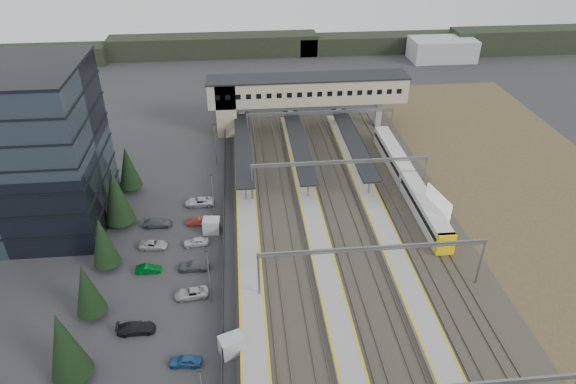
{
  "coord_description": "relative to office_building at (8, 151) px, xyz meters",
  "views": [
    {
      "loc": [
        -3.16,
        -55.77,
        45.13
      ],
      "look_at": [
        3.4,
        10.54,
        4.0
      ],
      "focal_mm": 32.0,
      "sensor_mm": 36.0,
      "label": 1
    }
  ],
  "objects": [
    {
      "name": "train",
      "position": [
        60.0,
        3.58,
        -10.33
      ],
      "size": [
        2.6,
        36.09,
        3.27
      ],
      "color": "silver",
      "rests_on": "ground"
    },
    {
      "name": "footbridge",
      "position": [
        43.7,
        30.0,
        -4.26
      ],
      "size": [
        40.4,
        6.4,
        11.2
      ],
      "color": "tan",
      "rests_on": "ground"
    },
    {
      "name": "car_park",
      "position": [
        23.18,
        -18.59,
        -11.58
      ],
      "size": [
        10.55,
        44.64,
        1.29
      ],
      "color": "#A8A7AC",
      "rests_on": "ground"
    },
    {
      "name": "relay_cabin_near",
      "position": [
        30.55,
        -28.17,
        -11.08
      ],
      "size": [
        3.18,
        2.76,
        2.22
      ],
      "color": "#A6A9AC",
      "rests_on": "ground"
    },
    {
      "name": "ground",
      "position": [
        36.0,
        -12.0,
        -12.19
      ],
      "size": [
        220.0,
        220.0,
        0.0
      ],
      "primitive_type": "plane",
      "color": "#2B2B2D",
      "rests_on": "ground"
    },
    {
      "name": "rail_corridor",
      "position": [
        45.34,
        -7.0,
        -11.9
      ],
      "size": [
        34.0,
        90.0,
        0.92
      ],
      "color": "#36322A",
      "rests_on": "ground"
    },
    {
      "name": "relay_cabin_far",
      "position": [
        27.67,
        -5.09,
        -11.09
      ],
      "size": [
        2.58,
        2.21,
        2.2
      ],
      "color": "#A6A9AC",
      "rests_on": "ground"
    },
    {
      "name": "treeline_far",
      "position": [
        59.81,
        80.28,
        -9.24
      ],
      "size": [
        170.0,
        19.0,
        7.0
      ],
      "color": "black",
      "rests_on": "ground"
    },
    {
      "name": "fence",
      "position": [
        29.5,
        -7.0,
        -11.19
      ],
      "size": [
        0.08,
        90.0,
        2.0
      ],
      "color": "#26282B",
      "rests_on": "ground"
    },
    {
      "name": "conifer_row",
      "position": [
        14.0,
        -15.86,
        -7.36
      ],
      "size": [
        4.42,
        49.82,
        9.5
      ],
      "color": "black",
      "rests_on": "ground"
    },
    {
      "name": "gantries",
      "position": [
        48.0,
        -9.0,
        -6.2
      ],
      "size": [
        28.4,
        62.28,
        7.17
      ],
      "color": "slate",
      "rests_on": "ground"
    },
    {
      "name": "office_building",
      "position": [
        0.0,
        0.0,
        0.0
      ],
      "size": [
        24.3,
        18.3,
        24.3
      ],
      "color": "#3C4B58",
      "rests_on": "ground"
    },
    {
      "name": "lampposts",
      "position": [
        28.0,
        -10.75,
        -7.86
      ],
      "size": [
        0.5,
        53.25,
        8.07
      ],
      "color": "slate",
      "rests_on": "ground"
    },
    {
      "name": "canopies",
      "position": [
        43.0,
        15.0,
        -8.27
      ],
      "size": [
        23.1,
        30.0,
        3.28
      ],
      "color": "black",
      "rests_on": "ground"
    },
    {
      "name": "scrub_east",
      "position": [
        81.0,
        -7.0,
        -12.16
      ],
      "size": [
        34.0,
        120.0,
        0.06
      ],
      "color": "#4E3D27",
      "rests_on": "ground"
    },
    {
      "name": "billboard",
      "position": [
        61.1,
        -6.93,
        -8.27
      ],
      "size": [
        1.42,
        6.55,
        5.76
      ],
      "color": "slate",
      "rests_on": "ground"
    }
  ]
}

